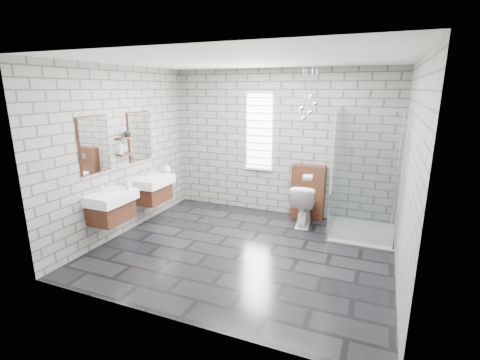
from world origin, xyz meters
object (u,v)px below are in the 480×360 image
Objects in this scene: vanity_left at (109,198)px; toilet at (304,204)px; vanity_right at (151,182)px; shower_enclosure at (357,206)px; cistern_panel at (308,192)px.

toilet is (2.50, 1.99, -0.39)m from vanity_left.
vanity_right is at bearing 90.00° from vanity_left.
vanity_right is at bearing -167.08° from shower_enclosure.
shower_enclosure is at bearing 27.90° from vanity_left.
vanity_left is at bearing -90.00° from vanity_right.
vanity_left reaches higher than cistern_panel.
vanity_left is 0.77× the size of shower_enclosure.
vanity_left is 1.02m from vanity_right.
vanity_left is 1.57× the size of cistern_panel.
shower_enclosure reaches higher than toilet.
shower_enclosure is (0.90, -0.52, 0.00)m from cistern_panel.
toilet is at bearing -90.00° from cistern_panel.
toilet is (2.50, 0.97, -0.39)m from vanity_right.
vanity_left is 3.86m from shower_enclosure.
vanity_left is 3.22m from toilet.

